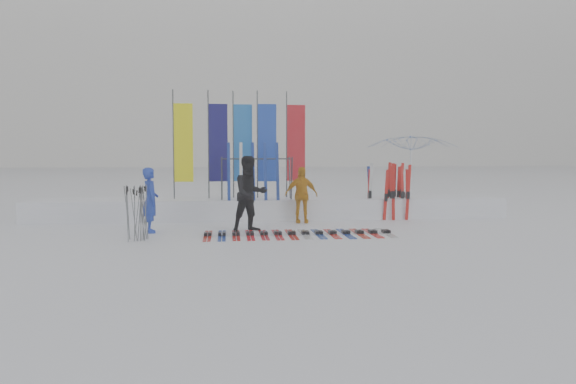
{
  "coord_description": "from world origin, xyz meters",
  "views": [
    {
      "loc": [
        -1.27,
        -12.05,
        1.99
      ],
      "look_at": [
        0.2,
        1.6,
        1.0
      ],
      "focal_mm": 35.0,
      "sensor_mm": 36.0,
      "label": 1
    }
  ],
  "objects": [
    {
      "name": "person_blue",
      "position": [
        -3.16,
        1.94,
        0.8
      ],
      "size": [
        0.51,
        0.66,
        1.6
      ],
      "primitive_type": "imported",
      "rotation": [
        0.0,
        0.0,
        1.8
      ],
      "color": "#1D37AC",
      "rests_on": "ground"
    },
    {
      "name": "snow_bank",
      "position": [
        0.0,
        4.6,
        0.3
      ],
      "size": [
        14.0,
        1.6,
        0.6
      ],
      "primitive_type": "cube",
      "color": "white",
      "rests_on": "ground"
    },
    {
      "name": "tent_canopy",
      "position": [
        4.8,
        6.01,
        1.32
      ],
      "size": [
        3.01,
        3.06,
        2.64
      ],
      "primitive_type": "imported",
      "rotation": [
        0.0,
        0.0,
        -0.04
      ],
      "color": "white",
      "rests_on": "ground"
    },
    {
      "name": "person_black",
      "position": [
        -0.72,
        1.94,
        0.94
      ],
      "size": [
        1.11,
        0.99,
        1.88
      ],
      "primitive_type": "imported",
      "rotation": [
        0.0,
        0.0,
        0.36
      ],
      "color": "black",
      "rests_on": "ground"
    },
    {
      "name": "person_yellow",
      "position": [
        0.77,
        3.44,
        0.78
      ],
      "size": [
        0.92,
        0.4,
        1.57
      ],
      "primitive_type": "imported",
      "rotation": [
        0.0,
        0.0,
        0.02
      ],
      "color": "orange",
      "rests_on": "ground"
    },
    {
      "name": "pole_cluster",
      "position": [
        -3.28,
        0.73,
        0.61
      ],
      "size": [
        0.54,
        0.45,
        1.25
      ],
      "color": "#595B60",
      "rests_on": "ground"
    },
    {
      "name": "ski_row",
      "position": [
        0.39,
        1.19,
        0.04
      ],
      "size": [
        4.48,
        1.69,
        0.07
      ],
      "color": "#B1180E",
      "rests_on": "ground"
    },
    {
      "name": "feather_flags",
      "position": [
        -0.87,
        4.82,
        2.24
      ],
      "size": [
        3.95,
        0.25,
        3.2
      ],
      "color": "#383A3F",
      "rests_on": "ground"
    },
    {
      "name": "upright_skis",
      "position": [
        3.61,
        4.2,
        0.78
      ],
      "size": [
        1.27,
        1.04,
        1.67
      ],
      "color": "red",
      "rests_on": "ground"
    },
    {
      "name": "ski_rack",
      "position": [
        -0.44,
        4.2,
        1.38
      ],
      "size": [
        2.04,
        0.8,
        1.23
      ],
      "color": "#383A3F",
      "rests_on": "ground"
    },
    {
      "name": "ground",
      "position": [
        0.0,
        0.0,
        0.0
      ],
      "size": [
        120.0,
        120.0,
        0.0
      ],
      "primitive_type": "plane",
      "color": "white",
      "rests_on": "ground"
    }
  ]
}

